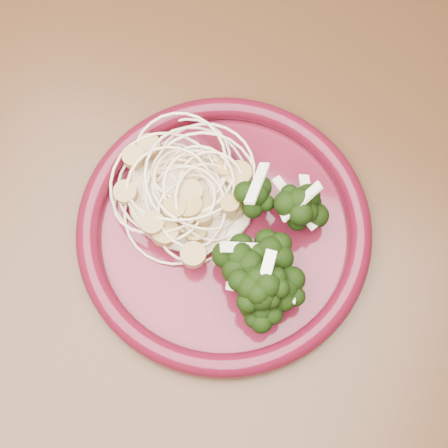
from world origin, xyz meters
The scene contains 6 objects.
dining_table centered at (0.00, 0.00, 0.65)m, with size 1.20×0.80×0.75m.
dinner_plate centered at (0.06, -0.08, 0.76)m, with size 0.33×0.33×0.02m.
spaghetti_pile centered at (0.02, -0.07, 0.77)m, with size 0.12×0.10×0.03m, color beige.
scallop_cluster centered at (0.02, -0.07, 0.80)m, with size 0.12×0.12×0.04m, color #AB8843, non-canonical shape.
broccoli_pile centered at (0.10, -0.09, 0.78)m, with size 0.09×0.14×0.05m, color black.
onion_garnish centered at (0.10, -0.09, 0.81)m, with size 0.06×0.09×0.05m, color white, non-canonical shape.
Camera 1 is at (0.13, -0.25, 1.28)m, focal length 50.00 mm.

